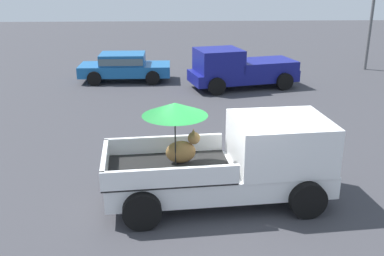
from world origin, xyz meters
name	(u,v)px	position (x,y,z in m)	size (l,w,h in m)	color
ground_plane	(218,200)	(0.00, 0.00, 0.00)	(80.00, 80.00, 0.00)	#38383D
pickup_truck_main	(237,159)	(0.42, 0.05, 0.99)	(5.19, 2.61, 2.34)	black
pickup_truck_red	(239,69)	(2.01, 10.48, 0.87)	(5.09, 3.04, 1.80)	black
parked_sedan_near	(124,66)	(-3.30, 12.07, 0.74)	(4.31, 2.00, 1.33)	black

